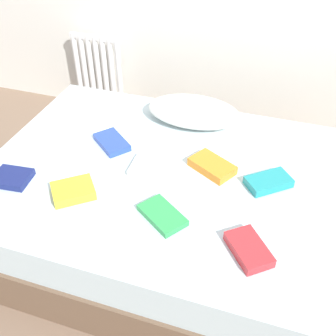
# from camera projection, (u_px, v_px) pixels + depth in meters

# --- Properties ---
(ground_plane) EXTENTS (8.00, 8.00, 0.00)m
(ground_plane) POSITION_uv_depth(u_px,v_px,m) (165.00, 232.00, 2.51)
(ground_plane) COLOR #7F6651
(bed) EXTENTS (2.00, 1.50, 0.50)m
(bed) POSITION_uv_depth(u_px,v_px,m) (165.00, 204.00, 2.36)
(bed) COLOR brown
(bed) RESTS_ON ground
(radiator) EXTENTS (0.43, 0.04, 0.59)m
(radiator) POSITION_uv_depth(u_px,v_px,m) (98.00, 70.00, 3.39)
(radiator) COLOR white
(radiator) RESTS_ON ground
(pillow) EXTENTS (0.59, 0.35, 0.14)m
(pillow) POSITION_uv_depth(u_px,v_px,m) (193.00, 111.00, 2.54)
(pillow) COLOR white
(pillow) RESTS_ON bed
(textbook_yellow) EXTENTS (0.26, 0.25, 0.05)m
(textbook_yellow) POSITION_uv_depth(u_px,v_px,m) (73.00, 191.00, 2.03)
(textbook_yellow) COLOR yellow
(textbook_yellow) RESTS_ON bed
(textbook_navy) EXTENTS (0.20, 0.17, 0.04)m
(textbook_navy) POSITION_uv_depth(u_px,v_px,m) (12.00, 178.00, 2.12)
(textbook_navy) COLOR navy
(textbook_navy) RESTS_ON bed
(textbook_orange) EXTENTS (0.28, 0.24, 0.05)m
(textbook_orange) POSITION_uv_depth(u_px,v_px,m) (212.00, 166.00, 2.19)
(textbook_orange) COLOR orange
(textbook_orange) RESTS_ON bed
(textbook_red) EXTENTS (0.24, 0.26, 0.05)m
(textbook_red) POSITION_uv_depth(u_px,v_px,m) (249.00, 249.00, 1.75)
(textbook_red) COLOR red
(textbook_red) RESTS_ON bed
(textbook_green) EXTENTS (0.27, 0.25, 0.03)m
(textbook_green) POSITION_uv_depth(u_px,v_px,m) (162.00, 215.00, 1.92)
(textbook_green) COLOR green
(textbook_green) RESTS_ON bed
(textbook_blue) EXTENTS (0.27, 0.25, 0.04)m
(textbook_blue) POSITION_uv_depth(u_px,v_px,m) (112.00, 142.00, 2.37)
(textbook_blue) COLOR #2847B7
(textbook_blue) RESTS_ON bed
(textbook_white) EXTENTS (0.19, 0.18, 0.03)m
(textbook_white) POSITION_uv_depth(u_px,v_px,m) (148.00, 167.00, 2.20)
(textbook_white) COLOR white
(textbook_white) RESTS_ON bed
(textbook_teal) EXTENTS (0.26, 0.25, 0.04)m
(textbook_teal) POSITION_uv_depth(u_px,v_px,m) (269.00, 182.00, 2.09)
(textbook_teal) COLOR teal
(textbook_teal) RESTS_ON bed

